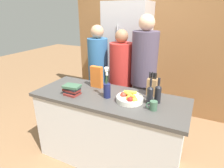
# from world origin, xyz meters

# --- Properties ---
(ground_plane) EXTENTS (14.00, 14.00, 0.00)m
(ground_plane) POSITION_xyz_m (0.00, 0.00, 0.00)
(ground_plane) COLOR #936B47
(kitchen_island) EXTENTS (1.83, 0.71, 0.92)m
(kitchen_island) POSITION_xyz_m (0.00, 0.00, 0.46)
(kitchen_island) COLOR silver
(kitchen_island) RESTS_ON ground_plane
(back_wall_wood) EXTENTS (3.03, 0.12, 2.60)m
(back_wall_wood) POSITION_xyz_m (0.00, 1.69, 1.30)
(back_wall_wood) COLOR olive
(back_wall_wood) RESTS_ON ground_plane
(refrigerator) EXTENTS (0.74, 0.62, 2.01)m
(refrigerator) POSITION_xyz_m (-0.30, 1.33, 1.00)
(refrigerator) COLOR #B7B7BC
(refrigerator) RESTS_ON ground_plane
(fruit_bowl) EXTENTS (0.30, 0.30, 0.11)m
(fruit_bowl) POSITION_xyz_m (0.27, -0.03, 0.96)
(fruit_bowl) COLOR silver
(fruit_bowl) RESTS_ON kitchen_island
(knife_block) EXTENTS (0.11, 0.09, 0.29)m
(knife_block) POSITION_xyz_m (0.44, 0.25, 1.03)
(knife_block) COLOR #A87A4C
(knife_block) RESTS_ON kitchen_island
(flower_vase) EXTENTS (0.08, 0.08, 0.37)m
(flower_vase) POSITION_xyz_m (-0.00, -0.04, 1.05)
(flower_vase) COLOR #191E4C
(flower_vase) RESTS_ON kitchen_island
(cereal_box) EXTENTS (0.16, 0.07, 0.28)m
(cereal_box) POSITION_xyz_m (-0.27, 0.18, 1.06)
(cereal_box) COLOR orange
(cereal_box) RESTS_ON kitchen_island
(coffee_mug) EXTENTS (0.11, 0.08, 0.10)m
(coffee_mug) POSITION_xyz_m (0.55, -0.10, 0.97)
(coffee_mug) COLOR #42664C
(coffee_mug) RESTS_ON kitchen_island
(book_stack) EXTENTS (0.22, 0.17, 0.12)m
(book_stack) POSITION_xyz_m (-0.42, -0.15, 0.98)
(book_stack) COLOR maroon
(book_stack) RESTS_ON kitchen_island
(bottle_oil) EXTENTS (0.06, 0.06, 0.28)m
(bottle_oil) POSITION_xyz_m (0.48, 0.02, 1.03)
(bottle_oil) COLOR black
(bottle_oil) RESTS_ON kitchen_island
(bottle_vinegar) EXTENTS (0.07, 0.07, 0.28)m
(bottle_vinegar) POSITION_xyz_m (0.55, 0.08, 1.03)
(bottle_vinegar) COLOR black
(bottle_vinegar) RESTS_ON kitchen_island
(person_at_sink) EXTENTS (0.31, 0.31, 1.67)m
(person_at_sink) POSITION_xyz_m (-0.53, 0.69, 0.95)
(person_at_sink) COLOR #383842
(person_at_sink) RESTS_ON ground_plane
(person_in_blue) EXTENTS (0.35, 0.35, 1.62)m
(person_in_blue) POSITION_xyz_m (-0.14, 0.69, 0.91)
(person_in_blue) COLOR #383842
(person_in_blue) RESTS_ON ground_plane
(person_in_red_tee) EXTENTS (0.36, 0.36, 1.82)m
(person_in_red_tee) POSITION_xyz_m (0.21, 0.69, 1.03)
(person_in_red_tee) COLOR #383842
(person_in_red_tee) RESTS_ON ground_plane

